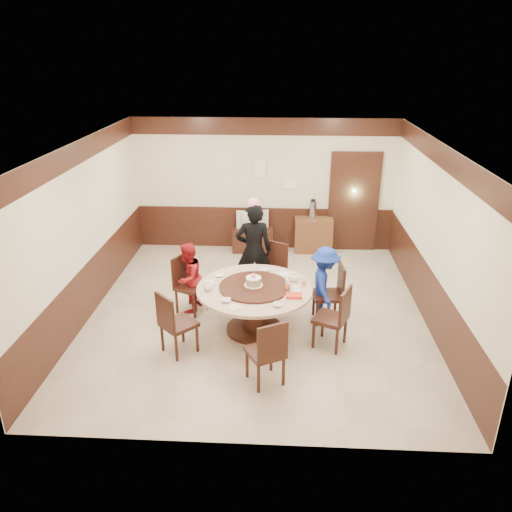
# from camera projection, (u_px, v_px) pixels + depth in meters

# --- Properties ---
(room) EXTENTS (6.00, 6.04, 2.84)m
(room) POSITION_uv_depth(u_px,v_px,m) (257.00, 253.00, 7.96)
(room) COLOR #C2AF9B
(room) RESTS_ON ground
(banquet_table) EXTENTS (1.76, 1.76, 0.78)m
(banquet_table) POSITION_uv_depth(u_px,v_px,m) (255.00, 300.00, 7.64)
(banquet_table) COLOR #32170F
(banquet_table) RESTS_ON ground
(chair_0) EXTENTS (0.49, 0.48, 0.97)m
(chair_0) POSITION_uv_depth(u_px,v_px,m) (328.00, 303.00, 8.02)
(chair_0) COLOR #32170F
(chair_0) RESTS_ON ground
(chair_1) EXTENTS (0.60, 0.60, 0.97)m
(chair_1) POSITION_uv_depth(u_px,v_px,m) (272.00, 280.00, 8.81)
(chair_1) COLOR #32170F
(chair_1) RESTS_ON ground
(chair_2) EXTENTS (0.59, 0.59, 0.97)m
(chair_2) POSITION_uv_depth(u_px,v_px,m) (190.00, 294.00, 8.32)
(chair_2) COLOR #32170F
(chair_2) RESTS_ON ground
(chair_3) EXTENTS (0.62, 0.62, 0.97)m
(chair_3) POSITION_uv_depth(u_px,v_px,m) (178.00, 333.00, 7.18)
(chair_3) COLOR #32170F
(chair_3) RESTS_ON ground
(chair_4) EXTENTS (0.60, 0.60, 0.97)m
(chair_4) POSITION_uv_depth(u_px,v_px,m) (266.00, 362.00, 6.52)
(chair_4) COLOR #32170F
(chair_4) RESTS_ON ground
(chair_5) EXTENTS (0.59, 0.59, 0.97)m
(chair_5) POSITION_uv_depth(u_px,v_px,m) (331.00, 328.00, 7.33)
(chair_5) COLOR #32170F
(chair_5) RESTS_ON ground
(person_standing) EXTENTS (0.67, 0.48, 1.72)m
(person_standing) POSITION_uv_depth(u_px,v_px,m) (254.00, 251.00, 8.62)
(person_standing) COLOR black
(person_standing) RESTS_ON ground
(person_red) EXTENTS (0.60, 0.68, 1.19)m
(person_red) POSITION_uv_depth(u_px,v_px,m) (188.00, 278.00, 8.23)
(person_red) COLOR maroon
(person_red) RESTS_ON ground
(person_blue) EXTENTS (0.51, 0.84, 1.25)m
(person_blue) POSITION_uv_depth(u_px,v_px,m) (324.00, 285.00, 7.92)
(person_blue) COLOR navy
(person_blue) RESTS_ON ground
(birthday_cake) EXTENTS (0.29, 0.29, 0.20)m
(birthday_cake) POSITION_uv_depth(u_px,v_px,m) (253.00, 281.00, 7.53)
(birthday_cake) COLOR white
(birthday_cake) RESTS_ON banquet_table
(teapot_left) EXTENTS (0.17, 0.15, 0.13)m
(teapot_left) POSITION_uv_depth(u_px,v_px,m) (208.00, 287.00, 7.45)
(teapot_left) COLOR white
(teapot_left) RESTS_ON banquet_table
(teapot_right) EXTENTS (0.17, 0.15, 0.13)m
(teapot_right) POSITION_uv_depth(u_px,v_px,m) (293.00, 278.00, 7.73)
(teapot_right) COLOR white
(teapot_right) RESTS_ON banquet_table
(bowl_0) EXTENTS (0.14, 0.14, 0.04)m
(bowl_0) POSITION_uv_depth(u_px,v_px,m) (220.00, 275.00, 7.91)
(bowl_0) COLOR white
(bowl_0) RESTS_ON banquet_table
(bowl_1) EXTENTS (0.14, 0.14, 0.05)m
(bowl_1) POSITION_uv_depth(u_px,v_px,m) (277.00, 305.00, 7.00)
(bowl_1) COLOR white
(bowl_1) RESTS_ON banquet_table
(bowl_2) EXTENTS (0.15, 0.15, 0.04)m
(bowl_2) POSITION_uv_depth(u_px,v_px,m) (226.00, 300.00, 7.13)
(bowl_2) COLOR white
(bowl_2) RESTS_ON banquet_table
(bowl_3) EXTENTS (0.14, 0.14, 0.04)m
(bowl_3) POSITION_uv_depth(u_px,v_px,m) (296.00, 291.00, 7.40)
(bowl_3) COLOR white
(bowl_3) RESTS_ON banquet_table
(bowl_4) EXTENTS (0.15, 0.15, 0.04)m
(bowl_4) POSITION_uv_depth(u_px,v_px,m) (210.00, 283.00, 7.65)
(bowl_4) COLOR white
(bowl_4) RESTS_ON banquet_table
(bowl_5) EXTENTS (0.14, 0.14, 0.04)m
(bowl_5) POSITION_uv_depth(u_px,v_px,m) (265.00, 270.00, 8.09)
(bowl_5) COLOR white
(bowl_5) RESTS_ON banquet_table
(saucer_near) EXTENTS (0.18, 0.18, 0.01)m
(saucer_near) POSITION_uv_depth(u_px,v_px,m) (234.00, 307.00, 6.96)
(saucer_near) COLOR white
(saucer_near) RESTS_ON banquet_table
(saucer_far) EXTENTS (0.18, 0.18, 0.01)m
(saucer_far) POSITION_uv_depth(u_px,v_px,m) (284.00, 274.00, 7.99)
(saucer_far) COLOR white
(saucer_far) RESTS_ON banquet_table
(shrimp_platter) EXTENTS (0.30, 0.20, 0.06)m
(shrimp_platter) POSITION_uv_depth(u_px,v_px,m) (294.00, 297.00, 7.21)
(shrimp_platter) COLOR white
(shrimp_platter) RESTS_ON banquet_table
(bottle_0) EXTENTS (0.06, 0.06, 0.16)m
(bottle_0) POSITION_uv_depth(u_px,v_px,m) (287.00, 285.00, 7.45)
(bottle_0) COLOR white
(bottle_0) RESTS_ON banquet_table
(bottle_1) EXTENTS (0.06, 0.06, 0.16)m
(bottle_1) POSITION_uv_depth(u_px,v_px,m) (304.00, 282.00, 7.54)
(bottle_1) COLOR white
(bottle_1) RESTS_ON banquet_table
(tv_stand) EXTENTS (0.85, 0.45, 0.50)m
(tv_stand) POSITION_uv_depth(u_px,v_px,m) (253.00, 240.00, 10.81)
(tv_stand) COLOR #32170F
(tv_stand) RESTS_ON ground
(television) EXTENTS (0.69, 0.19, 0.40)m
(television) POSITION_uv_depth(u_px,v_px,m) (253.00, 220.00, 10.64)
(television) COLOR gray
(television) RESTS_ON tv_stand
(side_cabinet) EXTENTS (0.80, 0.40, 0.75)m
(side_cabinet) POSITION_uv_depth(u_px,v_px,m) (313.00, 235.00, 10.72)
(side_cabinet) COLOR brown
(side_cabinet) RESTS_ON ground
(thermos) EXTENTS (0.15, 0.15, 0.38)m
(thermos) POSITION_uv_depth(u_px,v_px,m) (313.00, 210.00, 10.51)
(thermos) COLOR silver
(thermos) RESTS_ON side_cabinet
(notice_left) EXTENTS (0.25, 0.00, 0.35)m
(notice_left) POSITION_uv_depth(u_px,v_px,m) (260.00, 169.00, 10.41)
(notice_left) COLOR white
(notice_left) RESTS_ON room
(notice_right) EXTENTS (0.30, 0.00, 0.22)m
(notice_right) POSITION_uv_depth(u_px,v_px,m) (290.00, 184.00, 10.49)
(notice_right) COLOR white
(notice_right) RESTS_ON room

